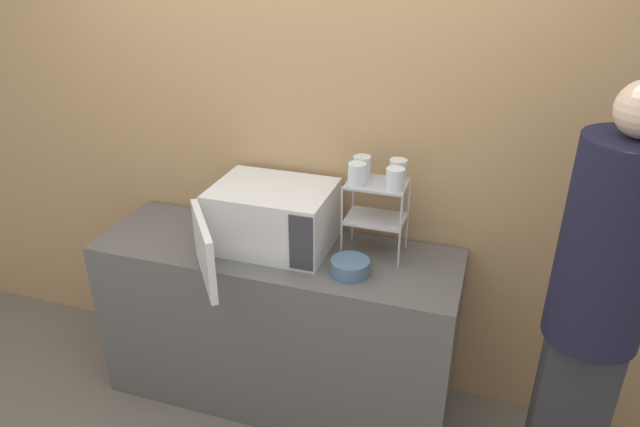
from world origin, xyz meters
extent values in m
cube|color=tan|center=(0.00, 0.60, 1.30)|extent=(8.00, 0.06, 2.60)
cube|color=#595654|center=(0.00, 0.28, 0.44)|extent=(1.76, 0.56, 0.88)
cube|color=silver|center=(-0.02, 0.33, 1.03)|extent=(0.55, 0.42, 0.30)
cube|color=#B7B2A8|center=(-0.08, 0.13, 1.03)|extent=(0.40, 0.01, 0.26)
cube|color=#333338|center=(0.19, 0.12, 1.03)|extent=(0.11, 0.01, 0.26)
cube|color=silver|center=(-0.18, -0.06, 1.03)|extent=(0.28, 0.36, 0.29)
cylinder|color=#B2B2B7|center=(0.32, 0.30, 1.06)|extent=(0.01, 0.01, 0.36)
cylinder|color=#B2B2B7|center=(0.59, 0.30, 1.06)|extent=(0.01, 0.01, 0.36)
cylinder|color=#B2B2B7|center=(0.32, 0.49, 1.06)|extent=(0.01, 0.01, 0.36)
cylinder|color=#B2B2B7|center=(0.59, 0.49, 1.06)|extent=(0.01, 0.01, 0.36)
cube|color=#B2B2B7|center=(0.46, 0.39, 1.06)|extent=(0.26, 0.19, 0.01)
cube|color=#B2B2B7|center=(0.46, 0.39, 1.24)|extent=(0.26, 0.19, 0.01)
cylinder|color=silver|center=(0.37, 0.34, 1.29)|extent=(0.08, 0.08, 0.10)
cylinder|color=silver|center=(0.54, 0.45, 1.29)|extent=(0.08, 0.08, 0.10)
cylinder|color=silver|center=(0.54, 0.34, 1.29)|extent=(0.08, 0.08, 0.10)
cylinder|color=silver|center=(0.37, 0.44, 1.29)|extent=(0.08, 0.08, 0.10)
cylinder|color=slate|center=(0.40, 0.18, 0.89)|extent=(0.09, 0.09, 0.01)
cylinder|color=slate|center=(0.40, 0.18, 0.92)|extent=(0.17, 0.17, 0.07)
cube|color=#2D2D33|center=(1.36, 0.05, 0.44)|extent=(0.27, 0.17, 0.88)
cylinder|color=black|center=(1.36, 0.05, 1.27)|extent=(0.34, 0.34, 0.77)
camera|label=1|loc=(0.94, -1.90, 2.23)|focal=32.00mm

